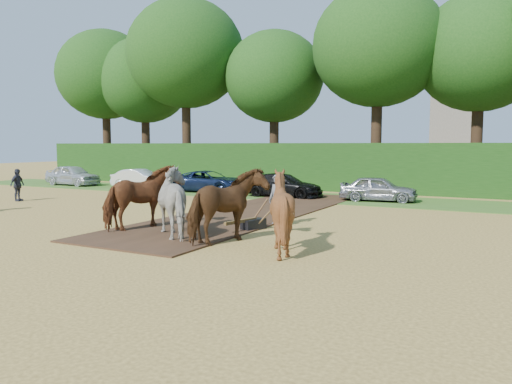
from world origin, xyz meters
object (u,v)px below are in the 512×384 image
(spectator_far, at_px, (17,185))
(parked_cars, at_px, (282,184))
(plough_team, at_px, (206,204))
(church, at_px, (456,56))

(spectator_far, height_order, parked_cars, spectator_far)
(parked_cars, bearing_deg, spectator_far, -141.97)
(plough_team, bearing_deg, church, 89.01)
(parked_cars, xyz_separation_m, church, (4.29, 41.18, 13.05))
(parked_cars, bearing_deg, plough_team, -75.17)
(spectator_far, distance_m, church, 53.63)
(plough_team, xyz_separation_m, church, (0.93, 53.89, 12.63))
(parked_cars, distance_m, church, 43.41)
(church, bearing_deg, parked_cars, -95.95)
(parked_cars, relative_size, church, 1.37)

